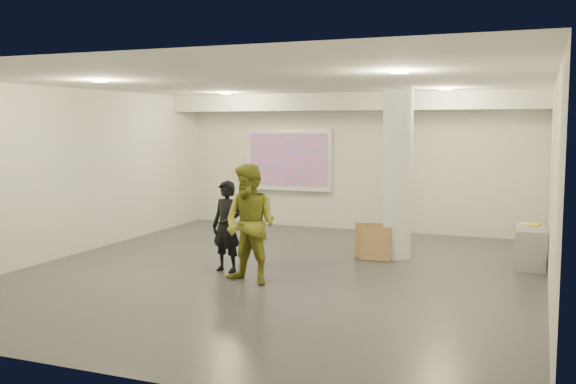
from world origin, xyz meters
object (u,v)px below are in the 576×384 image
at_px(credenza, 530,247).
at_px(man, 250,224).
at_px(projection_screen, 288,160).
at_px(column, 397,173).
at_px(woman, 227,226).

height_order(credenza, man, man).
distance_m(credenza, man, 4.78).
bearing_deg(projection_screen, column, -40.56).
bearing_deg(man, credenza, 47.61).
bearing_deg(credenza, column, -177.59).
xyz_separation_m(credenza, woman, (-4.51, -2.24, 0.41)).
relative_size(projection_screen, woman, 1.44).
height_order(projection_screen, man, projection_screen).
relative_size(column, man, 1.69).
bearing_deg(credenza, man, -146.10).
bearing_deg(woman, man, -28.76).
distance_m(projection_screen, woman, 4.85).
relative_size(projection_screen, man, 1.18).
distance_m(column, credenza, 2.52).
distance_m(woman, man, 0.89).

